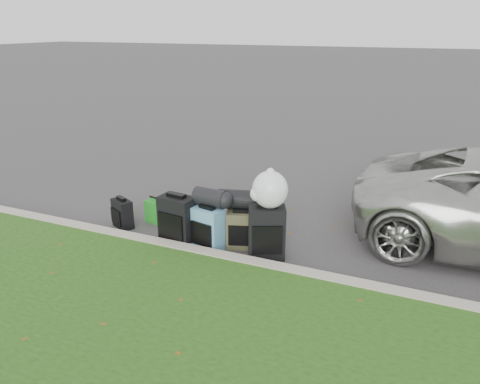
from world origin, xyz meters
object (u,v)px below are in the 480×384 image
at_px(suitcase_small_black, 123,214).
at_px(suitcase_large_black_right, 267,233).
at_px(tote_green, 157,211).
at_px(suitcase_large_black_left, 178,221).
at_px(suitcase_olive, 241,230).
at_px(tote_navy, 180,211).
at_px(suitcase_teal, 208,229).

distance_m(suitcase_small_black, suitcase_large_black_right, 2.33).
distance_m(suitcase_large_black_right, tote_green, 2.02).
bearing_deg(suitcase_large_black_left, tote_green, 148.65).
relative_size(suitcase_olive, tote_navy, 1.58).
distance_m(suitcase_large_black_left, suitcase_large_black_right, 1.27).
xyz_separation_m(suitcase_teal, suitcase_large_black_right, (0.82, 0.09, 0.06)).
relative_size(suitcase_olive, suitcase_teal, 0.88).
relative_size(suitcase_large_black_right, tote_green, 2.04).
relative_size(suitcase_small_black, tote_green, 1.25).
xyz_separation_m(suitcase_small_black, tote_green, (0.36, 0.39, -0.04)).
height_order(suitcase_olive, tote_navy, suitcase_olive).
distance_m(suitcase_large_black_left, tote_navy, 0.84).
relative_size(suitcase_small_black, suitcase_large_black_left, 0.62).
bearing_deg(suitcase_teal, suitcase_large_black_left, -164.37).
distance_m(suitcase_small_black, tote_navy, 0.87).
bearing_deg(suitcase_teal, suitcase_small_black, -173.25).
bearing_deg(suitcase_large_black_right, suitcase_olive, 139.70).
distance_m(suitcase_large_black_left, suitcase_teal, 0.45).
relative_size(suitcase_small_black, suitcase_olive, 0.84).
height_order(suitcase_small_black, suitcase_large_black_right, suitcase_large_black_right).
bearing_deg(suitcase_large_black_right, suitcase_small_black, 155.50).
height_order(suitcase_olive, suitcase_teal, suitcase_teal).
bearing_deg(suitcase_small_black, tote_navy, 66.51).
xyz_separation_m(suitcase_olive, suitcase_teal, (-0.40, -0.22, 0.04)).
bearing_deg(suitcase_small_black, suitcase_large_black_left, 17.71).
height_order(suitcase_teal, tote_navy, suitcase_teal).
xyz_separation_m(suitcase_small_black, suitcase_teal, (1.51, -0.13, 0.08)).
height_order(suitcase_large_black_left, tote_navy, suitcase_large_black_left).
distance_m(suitcase_teal, tote_green, 1.27).
bearing_deg(suitcase_small_black, suitcase_olive, 28.92).
xyz_separation_m(suitcase_small_black, suitcase_olive, (1.90, 0.09, 0.04)).
distance_m(suitcase_small_black, suitcase_olive, 1.91).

